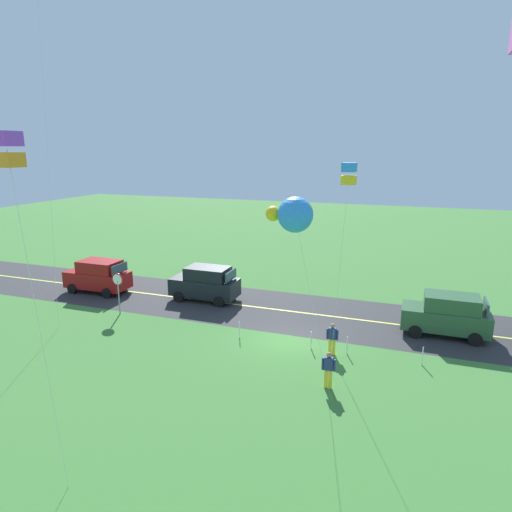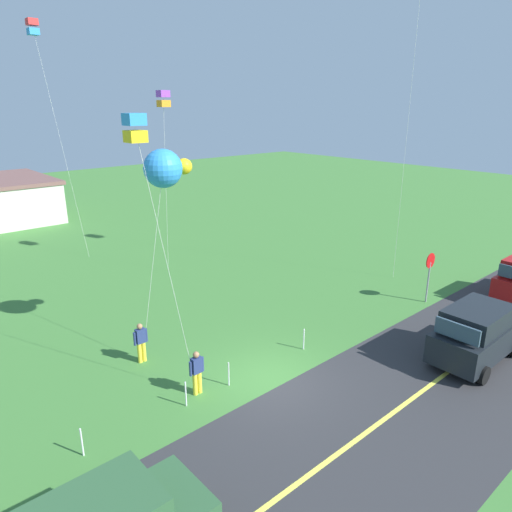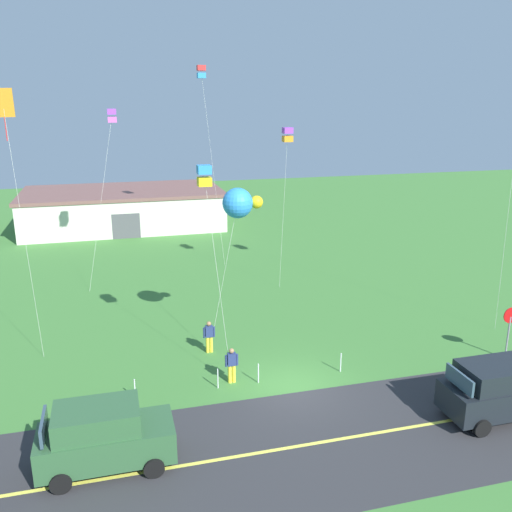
{
  "view_description": "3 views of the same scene",
  "coord_description": "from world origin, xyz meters",
  "px_view_note": "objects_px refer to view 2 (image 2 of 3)",
  "views": [
    {
      "loc": [
        -5.69,
        21.01,
        9.72
      ],
      "look_at": [
        0.75,
        2.97,
        5.09
      ],
      "focal_mm": 31.39,
      "sensor_mm": 36.0,
      "label": 1
    },
    {
      "loc": [
        -9.99,
        -10.55,
        9.42
      ],
      "look_at": [
        1.39,
        2.36,
        3.79
      ],
      "focal_mm": 32.69,
      "sensor_mm": 36.0,
      "label": 2
    },
    {
      "loc": [
        -6.94,
        -19.68,
        11.83
      ],
      "look_at": [
        -0.65,
        3.66,
        4.83
      ],
      "focal_mm": 38.33,
      "sensor_mm": 36.0,
      "label": 3
    }
  ],
  "objects_px": {
    "kite_yellow_high": "(33,28)",
    "kite_green_far": "(163,99)",
    "person_adult_companion": "(141,341)",
    "kite_blue_mid": "(164,168)",
    "stop_sign": "(430,268)",
    "person_adult_near": "(197,371)",
    "kite_red_low": "(135,129)",
    "car_suv_foreground": "(477,333)"
  },
  "relations": [
    {
      "from": "car_suv_foreground",
      "to": "person_adult_near",
      "type": "relative_size",
      "value": 2.75
    },
    {
      "from": "stop_sign",
      "to": "kite_red_low",
      "type": "height_order",
      "value": "kite_red_low"
    },
    {
      "from": "person_adult_companion",
      "to": "kite_yellow_high",
      "type": "bearing_deg",
      "value": -47.98
    },
    {
      "from": "car_suv_foreground",
      "to": "stop_sign",
      "type": "relative_size",
      "value": 1.72
    },
    {
      "from": "kite_red_low",
      "to": "kite_yellow_high",
      "type": "height_order",
      "value": "kite_yellow_high"
    },
    {
      "from": "kite_blue_mid",
      "to": "kite_yellow_high",
      "type": "relative_size",
      "value": 0.57
    },
    {
      "from": "stop_sign",
      "to": "car_suv_foreground",
      "type": "bearing_deg",
      "value": -132.32
    },
    {
      "from": "person_adult_near",
      "to": "kite_blue_mid",
      "type": "height_order",
      "value": "kite_blue_mid"
    },
    {
      "from": "person_adult_near",
      "to": "kite_red_low",
      "type": "bearing_deg",
      "value": -60.06
    },
    {
      "from": "kite_blue_mid",
      "to": "car_suv_foreground",
      "type": "bearing_deg",
      "value": -46.49
    },
    {
      "from": "stop_sign",
      "to": "kite_blue_mid",
      "type": "relative_size",
      "value": 0.32
    },
    {
      "from": "stop_sign",
      "to": "person_adult_companion",
      "type": "bearing_deg",
      "value": 162.39
    },
    {
      "from": "person_adult_near",
      "to": "kite_yellow_high",
      "type": "bearing_deg",
      "value": -87.64
    },
    {
      "from": "stop_sign",
      "to": "kite_green_far",
      "type": "relative_size",
      "value": 0.25
    },
    {
      "from": "car_suv_foreground",
      "to": "kite_green_far",
      "type": "relative_size",
      "value": 0.43
    },
    {
      "from": "kite_red_low",
      "to": "kite_yellow_high",
      "type": "distance_m",
      "value": 17.72
    },
    {
      "from": "kite_red_low",
      "to": "kite_green_far",
      "type": "bearing_deg",
      "value": 54.98
    },
    {
      "from": "stop_sign",
      "to": "kite_yellow_high",
      "type": "height_order",
      "value": "kite_yellow_high"
    },
    {
      "from": "car_suv_foreground",
      "to": "person_adult_companion",
      "type": "bearing_deg",
      "value": 139.13
    },
    {
      "from": "stop_sign",
      "to": "kite_blue_mid",
      "type": "bearing_deg",
      "value": 159.53
    },
    {
      "from": "person_adult_companion",
      "to": "kite_red_low",
      "type": "bearing_deg",
      "value": 130.69
    },
    {
      "from": "person_adult_companion",
      "to": "kite_blue_mid",
      "type": "bearing_deg",
      "value": -122.51
    },
    {
      "from": "car_suv_foreground",
      "to": "kite_red_low",
      "type": "height_order",
      "value": "kite_red_low"
    },
    {
      "from": "person_adult_companion",
      "to": "stop_sign",
      "type": "bearing_deg",
      "value": -146.07
    },
    {
      "from": "kite_blue_mid",
      "to": "kite_yellow_high",
      "type": "bearing_deg",
      "value": 86.18
    },
    {
      "from": "person_adult_near",
      "to": "kite_blue_mid",
      "type": "xyz_separation_m",
      "value": [
        1.16,
        3.29,
        6.35
      ]
    },
    {
      "from": "person_adult_companion",
      "to": "kite_red_low",
      "type": "distance_m",
      "value": 7.97
    },
    {
      "from": "person_adult_near",
      "to": "kite_yellow_high",
      "type": "distance_m",
      "value": 22.58
    },
    {
      "from": "kite_yellow_high",
      "to": "kite_green_far",
      "type": "distance_m",
      "value": 8.97
    },
    {
      "from": "car_suv_foreground",
      "to": "person_adult_near",
      "type": "height_order",
      "value": "car_suv_foreground"
    },
    {
      "from": "kite_green_far",
      "to": "person_adult_companion",
      "type": "bearing_deg",
      "value": -128.08
    },
    {
      "from": "person_adult_near",
      "to": "kite_red_low",
      "type": "height_order",
      "value": "kite_red_low"
    },
    {
      "from": "car_suv_foreground",
      "to": "kite_yellow_high",
      "type": "height_order",
      "value": "kite_yellow_high"
    },
    {
      "from": "person_adult_near",
      "to": "person_adult_companion",
      "type": "relative_size",
      "value": 1.0
    },
    {
      "from": "kite_yellow_high",
      "to": "kite_green_far",
      "type": "bearing_deg",
      "value": -60.42
    },
    {
      "from": "person_adult_companion",
      "to": "kite_green_far",
      "type": "height_order",
      "value": "kite_green_far"
    },
    {
      "from": "person_adult_near",
      "to": "kite_yellow_high",
      "type": "height_order",
      "value": "kite_yellow_high"
    },
    {
      "from": "kite_yellow_high",
      "to": "stop_sign",
      "type": "bearing_deg",
      "value": -61.26
    },
    {
      "from": "kite_blue_mid",
      "to": "kite_green_far",
      "type": "bearing_deg",
      "value": 58.66
    },
    {
      "from": "person_adult_companion",
      "to": "car_suv_foreground",
      "type": "bearing_deg",
      "value": -169.33
    },
    {
      "from": "person_adult_near",
      "to": "person_adult_companion",
      "type": "height_order",
      "value": "same"
    },
    {
      "from": "person_adult_near",
      "to": "kite_yellow_high",
      "type": "relative_size",
      "value": 0.11
    }
  ]
}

